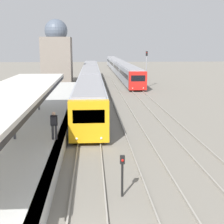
# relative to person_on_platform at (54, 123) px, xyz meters

# --- Properties ---
(platform_canopy) EXTENTS (4.00, 21.86, 2.91)m
(platform_canopy) POSITION_rel_person_on_platform_xyz_m (-2.33, 0.28, 1.80)
(platform_canopy) COLOR beige
(platform_canopy) RESTS_ON station_platform
(person_on_platform) EXTENTS (0.40, 0.40, 1.66)m
(person_on_platform) POSITION_rel_person_on_platform_xyz_m (0.00, 0.00, 0.00)
(person_on_platform) COLOR #2D2D33
(person_on_platform) RESTS_ON station_platform
(train_near) EXTENTS (2.60, 51.81, 3.07)m
(train_near) POSITION_rel_person_on_platform_xyz_m (2.02, 27.01, -0.16)
(train_near) COLOR gold
(train_near) RESTS_ON ground_plane
(train_far) EXTENTS (2.52, 62.67, 2.97)m
(train_far) POSITION_rel_person_on_platform_xyz_m (8.59, 56.10, -0.21)
(train_far) COLOR red
(train_far) RESTS_ON ground_plane
(signal_post_near) EXTENTS (0.20, 0.21, 1.83)m
(signal_post_near) POSITION_rel_person_on_platform_xyz_m (3.47, -5.65, -0.72)
(signal_post_near) COLOR black
(signal_post_near) RESTS_ON ground_plane
(signal_mast_far) EXTENTS (0.28, 0.29, 5.52)m
(signal_mast_far) POSITION_rel_person_on_platform_xyz_m (10.57, 29.71, 1.58)
(signal_mast_far) COLOR gray
(signal_mast_far) RESTS_ON ground_plane
(distant_domed_building) EXTENTS (4.95, 4.95, 10.71)m
(distant_domed_building) POSITION_rel_person_on_platform_xyz_m (-3.67, 36.40, 3.13)
(distant_domed_building) COLOR slate
(distant_domed_building) RESTS_ON ground_plane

